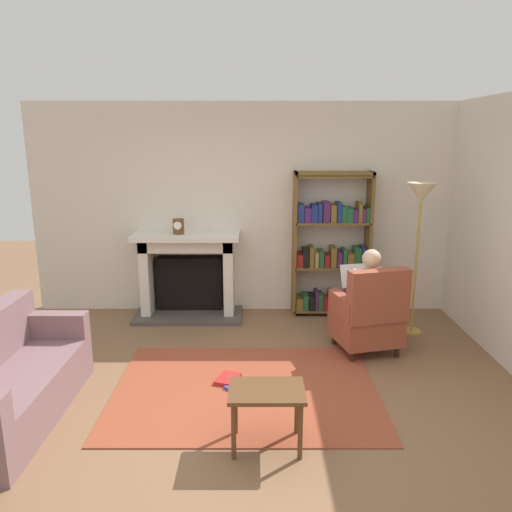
% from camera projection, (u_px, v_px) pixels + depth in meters
% --- Properties ---
extents(ground, '(14.00, 14.00, 0.00)m').
position_uv_depth(ground, '(245.00, 407.00, 4.26)').
color(ground, brown).
extents(back_wall, '(5.60, 0.10, 2.70)m').
position_uv_depth(back_wall, '(248.00, 209.00, 6.43)').
color(back_wall, silver).
rests_on(back_wall, ground).
extents(side_wall_right, '(0.10, 5.20, 2.70)m').
position_uv_depth(side_wall_right, '(500.00, 227.00, 5.16)').
color(side_wall_right, silver).
rests_on(side_wall_right, ground).
extents(area_rug, '(2.40, 1.80, 0.01)m').
position_uv_depth(area_rug, '(245.00, 389.00, 4.55)').
color(area_rug, '#97432A').
rests_on(area_rug, ground).
extents(fireplace, '(1.37, 0.64, 1.09)m').
position_uv_depth(fireplace, '(188.00, 272.00, 6.36)').
color(fireplace, '#4C4742').
rests_on(fireplace, ground).
extents(mantel_clock, '(0.14, 0.14, 0.19)m').
position_uv_depth(mantel_clock, '(178.00, 226.00, 6.12)').
color(mantel_clock, brown).
rests_on(mantel_clock, fireplace).
extents(bookshelf, '(0.98, 0.32, 1.85)m').
position_uv_depth(bookshelf, '(331.00, 248.00, 6.33)').
color(bookshelf, brown).
rests_on(bookshelf, ground).
extents(armchair_reading, '(0.78, 0.76, 0.97)m').
position_uv_depth(armchair_reading, '(369.00, 315.00, 5.23)').
color(armchair_reading, '#331E14').
rests_on(armchair_reading, ground).
extents(seated_reader, '(0.45, 0.58, 1.14)m').
position_uv_depth(seated_reader, '(365.00, 294.00, 5.30)').
color(seated_reader, silver).
rests_on(seated_reader, ground).
extents(sofa_floral, '(0.73, 1.70, 0.85)m').
position_uv_depth(sofa_floral, '(6.00, 383.00, 4.01)').
color(sofa_floral, '#7D5C60').
rests_on(sofa_floral, ground).
extents(side_table, '(0.56, 0.39, 0.47)m').
position_uv_depth(side_table, '(266.00, 398.00, 3.63)').
color(side_table, brown).
rests_on(side_table, ground).
extents(scattered_books, '(0.43, 0.48, 0.04)m').
position_uv_depth(scattered_books, '(233.00, 383.00, 4.62)').
color(scattered_books, red).
rests_on(scattered_books, area_rug).
extents(floor_lamp, '(0.32, 0.32, 1.77)m').
position_uv_depth(floor_lamp, '(420.00, 207.00, 5.53)').
color(floor_lamp, '#B7933F').
rests_on(floor_lamp, ground).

